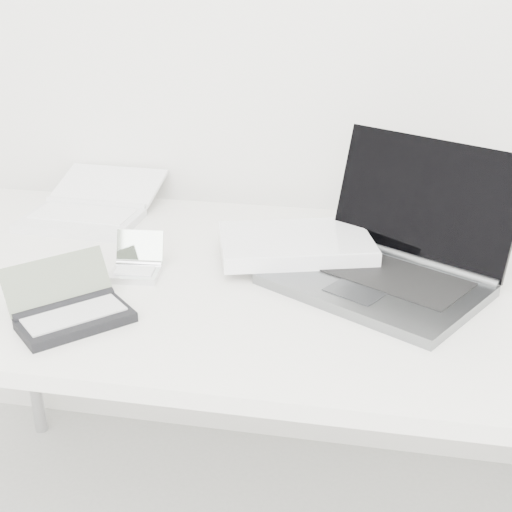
% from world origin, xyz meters
% --- Properties ---
extents(desk, '(1.60, 0.80, 0.73)m').
position_xyz_m(desk, '(0.00, 1.55, 0.68)').
color(desk, white).
rests_on(desk, ground).
extents(laptop_large, '(0.60, 0.47, 0.25)m').
position_xyz_m(laptop_large, '(0.14, 1.60, 0.77)').
color(laptop_large, slate).
rests_on(laptop_large, desk).
extents(netbook_open_white, '(0.27, 0.34, 0.07)m').
position_xyz_m(netbook_open_white, '(-0.48, 1.80, 0.75)').
color(netbook_open_white, white).
rests_on(netbook_open_white, desk).
extents(pda_silver, '(0.10, 0.11, 0.07)m').
position_xyz_m(pda_silver, '(-0.27, 1.52, 0.75)').
color(pda_silver, silver).
rests_on(pda_silver, desk).
extents(palmtop_charcoal, '(0.23, 0.23, 0.09)m').
position_xyz_m(palmtop_charcoal, '(-0.31, 1.32, 0.75)').
color(palmtop_charcoal, black).
rests_on(palmtop_charcoal, desk).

